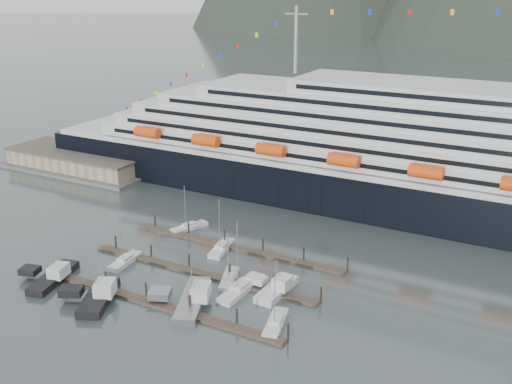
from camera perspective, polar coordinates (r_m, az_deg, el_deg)
ground at (r=108.73m, az=-4.08°, el=-9.03°), size 1600.00×1600.00×0.00m
cruise_ship at (r=142.58m, az=18.36°, el=2.29°), size 210.00×30.40×50.30m
warehouse at (r=180.98m, az=-16.41°, el=2.80°), size 46.00×20.00×5.80m
dock_near at (r=104.06m, az=-9.39°, el=-10.48°), size 48.18×2.28×3.20m
dock_mid at (r=113.24m, az=-5.38°, el=-7.66°), size 48.18×2.28×3.20m
dock_far at (r=123.12m, az=-2.03°, el=-5.25°), size 48.18×2.28×3.20m
sailboat_a at (r=119.56m, az=-12.34°, el=-6.47°), size 3.24×8.73×11.82m
sailboat_c at (r=110.40m, az=-2.57°, el=-8.30°), size 5.31×9.02×10.28m
sailboat_d at (r=107.07m, az=-1.41°, el=-9.21°), size 3.26×12.09×14.27m
sailboat_e at (r=133.05m, az=-6.38°, el=-3.37°), size 5.37×8.99×10.65m
sailboat_f at (r=122.25m, az=-3.30°, el=-5.41°), size 4.17×9.33×11.82m
sailboat_h at (r=97.35m, az=1.88°, el=-12.41°), size 4.47×8.98×12.31m
trawler_a at (r=116.29m, az=-18.80°, el=-7.62°), size 9.77×12.99×6.87m
trawler_b at (r=107.13m, az=-14.83°, el=-9.56°), size 10.96×12.89×8.06m
trawler_c at (r=103.48m, az=-6.17°, el=-10.09°), size 12.02×15.04×7.53m
trawler_e at (r=106.40m, az=1.92°, el=-9.13°), size 8.13×10.66×6.87m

